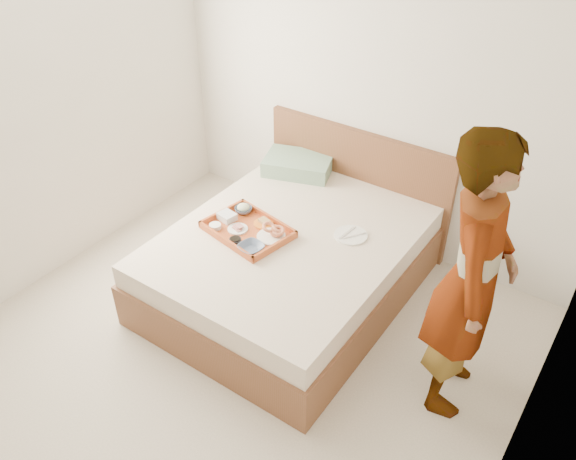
# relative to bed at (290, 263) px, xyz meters

# --- Properties ---
(ground) EXTENTS (3.50, 4.00, 0.01)m
(ground) POSITION_rel_bed_xyz_m (0.06, -1.00, -0.27)
(ground) COLOR beige
(ground) RESTS_ON ground
(wall_back) EXTENTS (3.50, 0.01, 2.60)m
(wall_back) POSITION_rel_bed_xyz_m (0.06, 1.00, 1.04)
(wall_back) COLOR silver
(wall_back) RESTS_ON ground
(wall_right) EXTENTS (0.01, 4.00, 2.60)m
(wall_right) POSITION_rel_bed_xyz_m (1.81, -1.00, 1.04)
(wall_right) COLOR silver
(wall_right) RESTS_ON ground
(bed) EXTENTS (1.65, 2.00, 0.53)m
(bed) POSITION_rel_bed_xyz_m (0.00, 0.00, 0.00)
(bed) COLOR brown
(bed) RESTS_ON ground
(headboard) EXTENTS (1.65, 0.06, 0.95)m
(headboard) POSITION_rel_bed_xyz_m (0.00, 0.97, 0.21)
(headboard) COLOR brown
(headboard) RESTS_ON ground
(pillow) EXTENTS (0.63, 0.53, 0.13)m
(pillow) POSITION_rel_bed_xyz_m (-0.45, 0.77, 0.33)
(pillow) COLOR #85AE87
(pillow) RESTS_ON bed
(tray) EXTENTS (0.66, 0.53, 0.05)m
(tray) POSITION_rel_bed_xyz_m (-0.27, -0.15, 0.29)
(tray) COLOR #C25B2C
(tray) RESTS_ON bed
(prawn_plate) EXTENTS (0.24, 0.24, 0.01)m
(prawn_plate) POSITION_rel_bed_xyz_m (-0.08, -0.12, 0.29)
(prawn_plate) COLOR white
(prawn_plate) RESTS_ON tray
(navy_bowl_big) EXTENTS (0.20, 0.20, 0.04)m
(navy_bowl_big) POSITION_rel_bed_xyz_m (-0.11, -0.32, 0.30)
(navy_bowl_big) COLOR #1D2D4E
(navy_bowl_big) RESTS_ON tray
(sauce_dish) EXTENTS (0.10, 0.10, 0.03)m
(sauce_dish) POSITION_rel_bed_xyz_m (-0.25, -0.32, 0.30)
(sauce_dish) COLOR black
(sauce_dish) RESTS_ON tray
(meat_plate) EXTENTS (0.17, 0.17, 0.01)m
(meat_plate) POSITION_rel_bed_xyz_m (-0.33, -0.18, 0.29)
(meat_plate) COLOR white
(meat_plate) RESTS_ON tray
(bread_plate) EXTENTS (0.17, 0.17, 0.01)m
(bread_plate) POSITION_rel_bed_xyz_m (-0.22, -0.02, 0.29)
(bread_plate) COLOR orange
(bread_plate) RESTS_ON tray
(salad_bowl) EXTENTS (0.15, 0.15, 0.04)m
(salad_bowl) POSITION_rel_bed_xyz_m (-0.44, 0.02, 0.30)
(salad_bowl) COLOR #1D2D4E
(salad_bowl) RESTS_ON tray
(plastic_tub) EXTENTS (0.14, 0.12, 0.05)m
(plastic_tub) POSITION_rel_bed_xyz_m (-0.48, -0.13, 0.31)
(plastic_tub) COLOR silver
(plastic_tub) RESTS_ON tray
(cheese_round) EXTENTS (0.10, 0.10, 0.03)m
(cheese_round) POSITION_rel_bed_xyz_m (-0.48, -0.26, 0.30)
(cheese_round) COLOR white
(cheese_round) RESTS_ON tray
(dinner_plate) EXTENTS (0.31, 0.31, 0.01)m
(dinner_plate) POSITION_rel_bed_xyz_m (0.36, 0.23, 0.27)
(dinner_plate) COLOR white
(dinner_plate) RESTS_ON bed
(person) EXTENTS (0.56, 0.74, 1.81)m
(person) POSITION_rel_bed_xyz_m (1.34, -0.20, 0.64)
(person) COLOR #F0E3D1
(person) RESTS_ON ground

